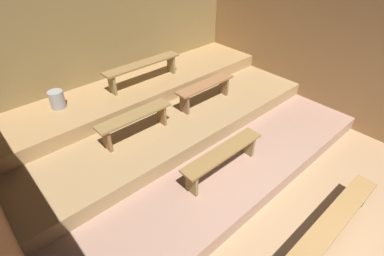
{
  "coord_description": "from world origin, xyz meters",
  "views": [
    {
      "loc": [
        -2.72,
        -0.01,
        3.49
      ],
      "look_at": [
        -0.04,
        2.95,
        0.59
      ],
      "focal_mm": 26.95,
      "sensor_mm": 36.0,
      "label": 1
    }
  ],
  "objects_px": {
    "bench_floor_center": "(332,223)",
    "bench_lower_center": "(223,156)",
    "bench_middle_right": "(205,88)",
    "pail_upper": "(57,99)",
    "bench_middle_left": "(135,120)",
    "bench_upper_center": "(143,67)"
  },
  "relations": [
    {
      "from": "bench_middle_left",
      "to": "bench_lower_center",
      "type": "bearing_deg",
      "value": -65.41
    },
    {
      "from": "bench_middle_left",
      "to": "bench_upper_center",
      "type": "relative_size",
      "value": 0.79
    },
    {
      "from": "bench_floor_center",
      "to": "bench_middle_right",
      "type": "xyz_separation_m",
      "value": [
        0.68,
        3.04,
        0.5
      ]
    },
    {
      "from": "bench_lower_center",
      "to": "bench_middle_right",
      "type": "relative_size",
      "value": 1.15
    },
    {
      "from": "pail_upper",
      "to": "bench_middle_left",
      "type": "bearing_deg",
      "value": -60.98
    },
    {
      "from": "bench_floor_center",
      "to": "bench_middle_left",
      "type": "bearing_deg",
      "value": 107.03
    },
    {
      "from": "bench_floor_center",
      "to": "bench_middle_right",
      "type": "bearing_deg",
      "value": 77.41
    },
    {
      "from": "bench_middle_left",
      "to": "pail_upper",
      "type": "xyz_separation_m",
      "value": [
        -0.73,
        1.32,
        0.09
      ]
    },
    {
      "from": "bench_middle_left",
      "to": "bench_middle_right",
      "type": "xyz_separation_m",
      "value": [
        1.61,
        0.0,
        0.0
      ]
    },
    {
      "from": "bench_floor_center",
      "to": "bench_lower_center",
      "type": "bearing_deg",
      "value": 100.16
    },
    {
      "from": "bench_upper_center",
      "to": "pail_upper",
      "type": "bearing_deg",
      "value": 172.72
    },
    {
      "from": "bench_floor_center",
      "to": "bench_lower_center",
      "type": "relative_size",
      "value": 1.38
    },
    {
      "from": "bench_lower_center",
      "to": "pail_upper",
      "type": "xyz_separation_m",
      "value": [
        -1.37,
        2.71,
        0.35
      ]
    },
    {
      "from": "bench_middle_left",
      "to": "bench_upper_center",
      "type": "distance_m",
      "value": 1.48
    },
    {
      "from": "bench_floor_center",
      "to": "bench_upper_center",
      "type": "xyz_separation_m",
      "value": [
        0.02,
        4.15,
        0.77
      ]
    },
    {
      "from": "bench_middle_left",
      "to": "bench_upper_center",
      "type": "xyz_separation_m",
      "value": [
        0.95,
        1.11,
        0.27
      ]
    },
    {
      "from": "bench_middle_left",
      "to": "bench_middle_right",
      "type": "distance_m",
      "value": 1.61
    },
    {
      "from": "bench_middle_right",
      "to": "bench_upper_center",
      "type": "relative_size",
      "value": 0.79
    },
    {
      "from": "bench_lower_center",
      "to": "bench_middle_left",
      "type": "distance_m",
      "value": 1.55
    },
    {
      "from": "pail_upper",
      "to": "bench_lower_center",
      "type": "bearing_deg",
      "value": -63.2
    },
    {
      "from": "bench_middle_left",
      "to": "pail_upper",
      "type": "height_order",
      "value": "pail_upper"
    },
    {
      "from": "bench_lower_center",
      "to": "bench_middle_left",
      "type": "bearing_deg",
      "value": 114.59
    }
  ]
}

